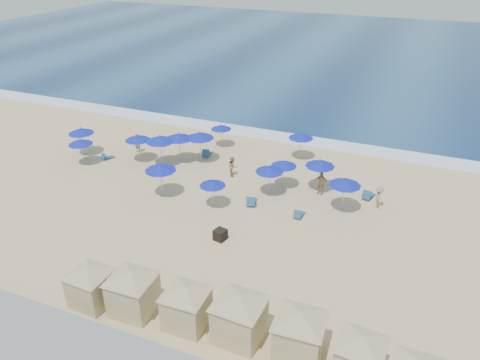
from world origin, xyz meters
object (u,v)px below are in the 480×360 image
(cabana_2, at_px, (186,300))
(umbrella_9, at_px, (301,135))
(beachgoer_3, at_px, (379,197))
(cabana_0, at_px, (90,280))
(umbrella_4, at_px, (221,127))
(umbrella_12, at_px, (80,142))
(cabana_3, at_px, (240,310))
(umbrella_13, at_px, (137,138))
(umbrella_1, at_px, (160,139))
(umbrella_11, at_px, (345,182))
(umbrella_8, at_px, (269,169))
(cabana_1, at_px, (132,286))
(umbrella_2, at_px, (179,136))
(umbrella_5, at_px, (200,135))
(umbrella_10, at_px, (320,163))
(cabana_5, at_px, (361,351))
(umbrella_6, at_px, (212,183))
(beachgoer_2, at_px, (321,183))
(trash_bin, at_px, (220,235))
(beachgoer_0, at_px, (137,143))
(umbrella_3, at_px, (160,167))
(umbrella_7, at_px, (284,163))
(beachgoer_1, at_px, (233,166))
(cabana_4, at_px, (300,328))
(umbrella_0, at_px, (81,131))

(cabana_2, relative_size, umbrella_9, 1.75)
(beachgoer_3, bearing_deg, cabana_0, 131.48)
(cabana_2, distance_m, umbrella_4, 22.26)
(umbrella_4, bearing_deg, umbrella_12, -139.18)
(cabana_3, distance_m, umbrella_13, 21.75)
(umbrella_1, bearing_deg, umbrella_11, -5.29)
(umbrella_8, distance_m, umbrella_13, 12.29)
(cabana_1, height_order, umbrella_12, cabana_1)
(umbrella_2, xyz_separation_m, umbrella_5, (1.57, 0.73, 0.05))
(cabana_3, bearing_deg, umbrella_10, 90.63)
(umbrella_2, height_order, umbrella_13, umbrella_2)
(cabana_2, bearing_deg, cabana_5, 0.94)
(umbrella_2, xyz_separation_m, umbrella_6, (5.82, -5.69, -0.46))
(umbrella_1, xyz_separation_m, umbrella_4, (2.97, 5.56, -0.53))
(umbrella_10, height_order, beachgoer_2, umbrella_10)
(trash_bin, distance_m, umbrella_4, 15.02)
(umbrella_6, xyz_separation_m, umbrella_8, (3.08, 3.21, 0.22))
(cabana_5, height_order, umbrella_8, cabana_5)
(cabana_3, height_order, beachgoer_0, cabana_3)
(cabana_5, bearing_deg, umbrella_10, 109.92)
(cabana_2, height_order, beachgoer_3, cabana_2)
(umbrella_1, xyz_separation_m, umbrella_11, (15.56, -1.44, -0.17))
(cabana_1, bearing_deg, umbrella_1, 116.48)
(umbrella_2, relative_size, umbrella_3, 1.01)
(umbrella_4, distance_m, umbrella_7, 9.31)
(cabana_2, xyz_separation_m, beachgoer_2, (2.86, 15.57, -0.63))
(umbrella_9, xyz_separation_m, beachgoer_1, (-4.08, -5.24, -1.30))
(cabana_0, xyz_separation_m, beachgoer_2, (8.18, 16.12, -0.59))
(cabana_2, xyz_separation_m, umbrella_11, (4.87, 13.88, 0.68))
(cabana_1, distance_m, umbrella_3, 12.15)
(umbrella_7, bearing_deg, umbrella_5, 167.92)
(umbrella_6, height_order, beachgoer_1, umbrella_6)
(umbrella_4, xyz_separation_m, umbrella_13, (-5.19, -5.56, 0.26))
(cabana_4, distance_m, umbrella_9, 21.63)
(umbrella_11, relative_size, umbrella_12, 1.09)
(cabana_5, height_order, umbrella_10, cabana_5)
(umbrella_6, bearing_deg, umbrella_9, 71.39)
(umbrella_10, bearing_deg, beachgoer_2, -63.78)
(umbrella_6, distance_m, umbrella_12, 13.32)
(umbrella_6, relative_size, beachgoer_3, 1.34)
(cabana_3, height_order, beachgoer_1, cabana_3)
(cabana_0, bearing_deg, beachgoer_1, 86.82)
(cabana_1, bearing_deg, umbrella_2, 111.61)
(cabana_1, xyz_separation_m, cabana_2, (2.96, 0.19, -0.08))
(umbrella_12, relative_size, beachgoer_3, 1.46)
(umbrella_13, bearing_deg, umbrella_0, -171.77)
(umbrella_7, bearing_deg, cabana_0, -108.03)
(umbrella_4, relative_size, umbrella_10, 0.84)
(cabana_1, relative_size, beachgoer_3, 2.81)
(umbrella_1, bearing_deg, umbrella_2, 48.03)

